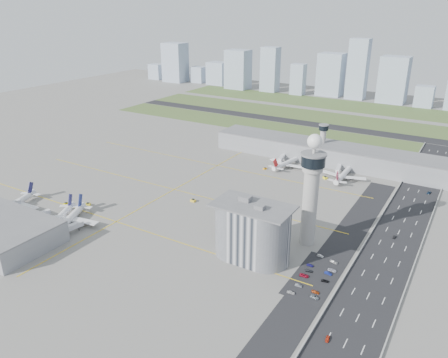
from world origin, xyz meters
The scene contains 60 objects.
ground centered at (0.00, 0.00, 0.00)m, with size 1000.00×1000.00×0.00m, color gray.
grass_strip_0 centered at (-20.00, 225.00, 0.04)m, with size 480.00×50.00×0.08m, color #455729.
grass_strip_1 centered at (-20.00, 300.00, 0.04)m, with size 480.00×60.00×0.08m, color #3B5428.
grass_strip_2 centered at (-20.00, 380.00, 0.04)m, with size 480.00×70.00×0.08m, color #3B5126.
runway centered at (-20.00, 262.00, 0.06)m, with size 480.00×22.00×0.10m, color black.
highway centered at (115.00, 0.00, 0.05)m, with size 28.00×500.00×0.10m, color black.
barrier_left centered at (101.00, 0.00, 0.60)m, with size 0.60×500.00×1.20m, color #9E9E99.
barrier_right centered at (129.00, 0.00, 0.60)m, with size 0.60×500.00×1.20m, color #9E9E99.
landside_road centered at (90.00, -10.00, 0.04)m, with size 18.00×260.00×0.08m, color black.
parking_lot centered at (88.00, -22.00, 0.05)m, with size 20.00×44.00×0.10m, color black.
taxiway_line_h_0 centered at (-40.00, -30.00, 0.01)m, with size 260.00×0.60×0.01m, color yellow.
taxiway_line_h_1 centered at (-40.00, 30.00, 0.01)m, with size 260.00×0.60×0.01m, color yellow.
taxiway_line_h_2 centered at (-40.00, 90.00, 0.01)m, with size 260.00×0.60×0.01m, color yellow.
taxiway_line_v centered at (-40.00, 30.00, 0.01)m, with size 0.60×260.00×0.01m, color yellow.
control_tower centered at (72.00, 8.00, 35.04)m, with size 14.00×14.00×64.50m.
secondary_tower centered at (30.00, 150.00, 18.80)m, with size 8.60×8.60×31.90m.
admin_building centered at (51.99, -22.00, 15.30)m, with size 42.00×24.00×33.50m.
terminal_pier centered at (40.00, 148.00, 7.90)m, with size 210.00×32.00×15.80m.
airplane_near_a centered at (-110.65, -52.35, 6.00)m, with size 42.89×36.46×12.01m, color white, non-canonical shape.
airplane_near_b centered at (-68.48, -50.88, 5.95)m, with size 42.47×36.10×11.89m, color white, non-canonical shape.
airplane_near_c centered at (-61.09, -49.27, 6.26)m, with size 44.74×38.03×12.53m, color white, non-canonical shape.
airplane_far_a centered at (11.42, 119.24, 5.68)m, with size 40.58×34.49×11.36m, color white, non-canonical shape.
airplane_far_b centered at (60.12, 116.96, 5.83)m, with size 41.67×35.42×11.67m, color white, non-canonical shape.
jet_bridge_near_1 centered at (-83.00, -61.00, 2.85)m, with size 14.00×3.00×5.70m, color silver, non-canonical shape.
jet_bridge_near_2 centered at (-53.00, -61.00, 2.85)m, with size 14.00×3.00×5.70m, color silver, non-canonical shape.
jet_bridge_far_0 centered at (2.00, 132.00, 2.85)m, with size 14.00×3.00×5.70m, color silver, non-canonical shape.
jet_bridge_far_1 centered at (52.00, 132.00, 2.85)m, with size 14.00×3.00×5.70m, color silver, non-canonical shape.
tug_0 centered at (-86.67, -29.63, 0.98)m, with size 2.33×3.39×1.97m, color yellow, non-canonical shape.
tug_1 centered at (-73.52, -22.34, 1.00)m, with size 2.37×3.44×2.00m, color yellow, non-canonical shape.
tug_2 centered at (-52.04, -39.71, 0.90)m, with size 2.13×3.10×1.80m, color yellow, non-canonical shape.
tug_3 centered at (-15.84, 19.82, 1.01)m, with size 2.38×3.46×2.01m, color yellow, non-canonical shape.
tug_4 centered at (-1.45, 102.98, 0.82)m, with size 1.93×2.81×1.64m, color orange, non-canonical shape.
tug_5 centered at (48.28, 108.36, 1.05)m, with size 2.49×3.62×2.11m, color yellow, non-canonical shape.
car_lot_0 centered at (83.13, -40.99, 0.65)m, with size 1.54×3.83×1.31m, color #BEBEBE.
car_lot_1 centered at (84.12, -33.91, 0.58)m, with size 1.23×3.54×1.16m, color slate.
car_lot_2 centered at (83.35, -24.72, 0.65)m, with size 2.15×4.67×1.30m, color #A9102B.
car_lot_3 centered at (83.80, -19.50, 0.57)m, with size 1.60×3.94×1.14m, color #292A30.
car_lot_4 centered at (82.52, -14.22, 0.61)m, with size 1.44×3.59×1.22m, color navy.
car_lot_5 centered at (83.95, -2.82, 0.59)m, with size 1.25×3.59×1.18m, color silver.
car_lot_6 centered at (93.95, -38.56, 0.60)m, with size 2.00×4.34×1.21m, color gray.
car_lot_7 centered at (93.00, -34.56, 0.55)m, with size 1.55×3.81×1.11m, color #A93A0F.
car_lot_8 centered at (93.82, -23.63, 0.63)m, with size 1.49×3.69×1.26m, color black.
car_lot_9 centered at (93.06, -16.54, 0.64)m, with size 1.36×3.90×1.29m, color navy.
car_lot_10 centered at (93.84, -12.85, 0.62)m, with size 2.05×4.44×1.23m, color silver.
car_lot_11 centered at (92.24, -4.84, 0.63)m, with size 1.76×4.33×1.26m, color #AFAFAF.
car_hw_0 centered at (108.12, -61.88, 0.64)m, with size 1.52×3.77×1.29m, color #AF2812.
car_hw_1 centered at (113.96, 39.45, 0.57)m, with size 1.20×3.46×1.14m, color black.
car_hw_2 centered at (121.93, 119.74, 0.64)m, with size 2.14×4.63×1.29m, color #182D48.
car_hw_4 centered at (107.40, 182.17, 0.65)m, with size 1.55×3.84×1.31m, color gray.
skyline_bldg_0 centered at (-377.77, 421.70, 13.25)m, with size 24.05×19.24×26.50m, color #9EADC1.
skyline_bldg_1 centered at (-331.22, 417.61, 32.80)m, with size 37.63×30.10×65.60m, color #9EADC1.
skyline_bldg_2 centered at (-291.25, 430.16, 13.39)m, with size 22.81×18.25×26.79m, color #9EADC1.
skyline_bldg_3 centered at (-252.58, 431.35, 18.47)m, with size 32.30×25.84×36.93m, color #9EADC1.
skyline_bldg_4 centered at (-204.47, 415.19, 30.18)m, with size 35.81×28.65×60.36m, color #9EADC1.
skyline_bldg_5 centered at (-150.11, 419.66, 33.44)m, with size 25.49×20.39×66.89m, color #9EADC1.
skyline_bldg_6 centered at (-102.68, 417.90, 22.60)m, with size 20.04×16.03×45.20m, color #9EADC1.
skyline_bldg_7 centered at (-59.44, 436.89, 30.61)m, with size 35.76×28.61×61.22m, color #9EADC1.
skyline_bldg_8 centered at (-19.42, 431.56, 41.69)m, with size 26.33×21.06×83.39m, color #9EADC1.
skyline_bldg_9 centered at (30.27, 432.32, 31.06)m, with size 36.96×29.57×62.11m, color #9EADC1.
skyline_bldg_10 centered at (73.27, 423.68, 13.87)m, with size 23.01×18.41×27.75m, color #9EADC1.
Camera 1 is at (144.89, -203.89, 127.40)m, focal length 35.00 mm.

